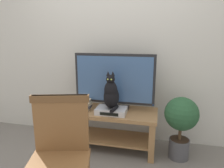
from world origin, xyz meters
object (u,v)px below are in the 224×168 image
Objects in this scene: cat at (111,94)px; potted_plant at (181,121)px; wooden_chair at (59,149)px; tv_stand at (113,122)px; tv at (114,81)px; media_box at (111,111)px; book_stack at (83,105)px.

potted_plant is at bearing 4.88° from cat.
wooden_chair is at bearing -135.51° from potted_plant.
potted_plant is (0.82, -0.03, 0.12)m from tv_stand.
potted_plant is at bearing -7.54° from tv.
wooden_chair reaches higher than media_box.
book_stack is (-0.38, 0.05, 0.03)m from media_box.
tv_stand is 4.81× the size of book_stack.
cat is 1.99× the size of book_stack.
potted_plant is (0.82, 0.06, -0.07)m from media_box.
book_stack is 0.30× the size of potted_plant.
cat is 0.43m from book_stack.
wooden_chair is at bearing -100.18° from tv.
tv reaches higher than media_box.
media_box reaches higher than tv_stand.
book_stack is at bearing -179.89° from potted_plant.
tv is 1.18m from wooden_chair.
potted_plant reaches higher than media_box.
potted_plant is (1.20, 0.00, -0.10)m from book_stack.
book_stack is (-0.38, 0.07, -0.18)m from cat.
tv_stand is at bearing 91.43° from cat.
book_stack is at bearing 171.87° from media_box.
cat is at bearing -85.32° from media_box.
tv is at bearing 172.46° from potted_plant.
book_stack is (-0.38, -0.11, -0.31)m from tv.
wooden_chair is 4.22× the size of book_stack.
tv is at bearing 90.82° from cat.
wooden_chair reaches higher than book_stack.
wooden_chair is (-0.20, -1.11, -0.34)m from tv.
cat is (0.00, -0.18, -0.13)m from tv.
cat is 0.87m from potted_plant.
wooden_chair is (-0.20, -1.04, 0.20)m from tv_stand.
tv_stand is at bearing -90.02° from tv.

